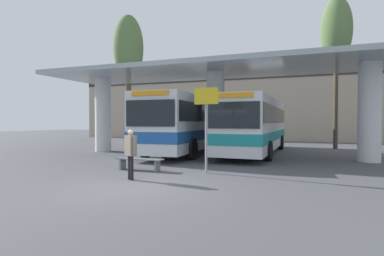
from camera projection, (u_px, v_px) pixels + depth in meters
ground_plane at (137, 187)px, 8.61m from camera, size 100.00×100.00×0.00m
townhouse_backdrop at (254, 94)px, 29.93m from camera, size 40.00×0.58×8.05m
station_canopy at (216, 84)px, 16.39m from camera, size 19.81×5.65×4.85m
transit_bus_left_bay at (189, 122)px, 18.15m from camera, size 3.05×10.85×3.26m
transit_bus_center_bay at (256, 124)px, 17.81m from camera, size 2.88×11.29×3.14m
waiting_bench_near_pillar at (140, 161)px, 11.48m from camera, size 1.89×0.44×0.46m
info_sign_platform at (206, 112)px, 10.86m from camera, size 0.90×0.09×3.10m
pedestrian_waiting at (131, 149)px, 9.60m from camera, size 0.55×0.42×1.61m
poplar_tree_behind_left at (128, 50)px, 24.70m from camera, size 2.45×2.45×10.70m
poplar_tree_behind_right at (336, 31)px, 20.40m from camera, size 2.03×2.03×10.42m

